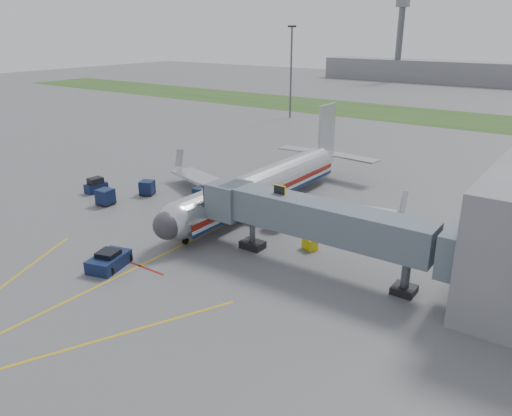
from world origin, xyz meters
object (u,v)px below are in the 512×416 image
Objects in this scene: baggage_tug at (96,186)px; belt_loader at (240,195)px; airliner at (262,185)px; ramp_worker at (212,208)px; pushback_tug at (109,261)px.

baggage_tug reaches higher than belt_loader.
ramp_worker is (-3.00, -5.66, -1.74)m from airliner.
baggage_tug is at bearing -152.56° from belt_loader.
airliner is at bearing 38.53° from ramp_worker.
baggage_tug is (-20.62, -7.90, -1.80)m from airliner.
airliner is 22.16m from baggage_tug.
airliner is 6.64m from ramp_worker.
baggage_tug is at bearing 163.72° from ramp_worker.
belt_loader is at bearing 168.51° from airliner.
pushback_tug is at bearing -95.24° from airliner.
airliner is 21.20m from pushback_tug.
airliner is 19.74× the size of ramp_worker.
pushback_tug is (-1.93, -21.02, -1.97)m from airliner.
pushback_tug is 15.40m from ramp_worker.
belt_loader is (-3.88, 0.79, -2.19)m from airliner.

